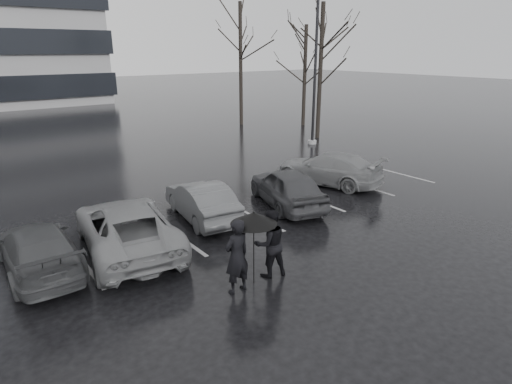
{
  "coord_description": "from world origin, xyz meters",
  "views": [
    {
      "loc": [
        -7.49,
        -9.18,
        5.39
      ],
      "look_at": [
        0.24,
        1.0,
        1.1
      ],
      "focal_mm": 30.0,
      "sensor_mm": 36.0,
      "label": 1
    }
  ],
  "objects_px": {
    "car_east": "(328,168)",
    "pedestrian_left": "(237,256)",
    "car_west_b": "(127,227)",
    "lamp_post": "(315,70)",
    "car_main": "(287,187)",
    "car_west_c": "(38,249)",
    "tree_east": "(320,73)",
    "pedestrian_right": "(270,243)",
    "tree_north": "(241,65)",
    "tree_ne": "(305,76)",
    "car_west_a": "(201,201)"
  },
  "relations": [
    {
      "from": "car_west_b",
      "to": "car_east",
      "type": "distance_m",
      "value": 9.1
    },
    {
      "from": "tree_east",
      "to": "pedestrian_right",
      "type": "bearing_deg",
      "value": -138.76
    },
    {
      "from": "car_west_a",
      "to": "car_west_b",
      "type": "xyz_separation_m",
      "value": [
        -2.84,
        -0.77,
        0.06
      ]
    },
    {
      "from": "car_west_b",
      "to": "tree_east",
      "type": "distance_m",
      "value": 18.07
    },
    {
      "from": "car_main",
      "to": "tree_east",
      "type": "distance_m",
      "value": 13.23
    },
    {
      "from": "car_west_a",
      "to": "car_west_c",
      "type": "relative_size",
      "value": 0.93
    },
    {
      "from": "tree_ne",
      "to": "pedestrian_right",
      "type": "bearing_deg",
      "value": -135.29
    },
    {
      "from": "car_main",
      "to": "car_west_a",
      "type": "distance_m",
      "value": 3.18
    },
    {
      "from": "car_west_c",
      "to": "lamp_post",
      "type": "distance_m",
      "value": 18.13
    },
    {
      "from": "pedestrian_left",
      "to": "car_west_b",
      "type": "bearing_deg",
      "value": -75.76
    },
    {
      "from": "tree_east",
      "to": "tree_ne",
      "type": "bearing_deg",
      "value": 57.99
    },
    {
      "from": "pedestrian_right",
      "to": "lamp_post",
      "type": "bearing_deg",
      "value": -124.55
    },
    {
      "from": "lamp_post",
      "to": "pedestrian_right",
      "type": "bearing_deg",
      "value": -138.12
    },
    {
      "from": "car_main",
      "to": "lamp_post",
      "type": "xyz_separation_m",
      "value": [
        8.19,
        7.08,
        3.57
      ]
    },
    {
      "from": "pedestrian_right",
      "to": "tree_north",
      "type": "distance_m",
      "value": 22.81
    },
    {
      "from": "car_west_b",
      "to": "lamp_post",
      "type": "height_order",
      "value": "lamp_post"
    },
    {
      "from": "car_west_a",
      "to": "pedestrian_left",
      "type": "bearing_deg",
      "value": 78.0
    },
    {
      "from": "pedestrian_left",
      "to": "tree_north",
      "type": "xyz_separation_m",
      "value": [
        13.55,
        18.94,
        3.34
      ]
    },
    {
      "from": "car_west_b",
      "to": "pedestrian_right",
      "type": "height_order",
      "value": "pedestrian_right"
    },
    {
      "from": "car_east",
      "to": "tree_ne",
      "type": "distance_m",
      "value": 14.83
    },
    {
      "from": "car_main",
      "to": "car_east",
      "type": "distance_m",
      "value": 3.26
    },
    {
      "from": "pedestrian_left",
      "to": "tree_ne",
      "type": "bearing_deg",
      "value": -140.48
    },
    {
      "from": "pedestrian_left",
      "to": "tree_east",
      "type": "relative_size",
      "value": 0.23
    },
    {
      "from": "lamp_post",
      "to": "car_west_a",
      "type": "bearing_deg",
      "value": -150.73
    },
    {
      "from": "car_west_b",
      "to": "tree_east",
      "type": "xyz_separation_m",
      "value": [
        15.73,
        8.26,
        3.31
      ]
    },
    {
      "from": "car_west_b",
      "to": "tree_ne",
      "type": "relative_size",
      "value": 0.71
    },
    {
      "from": "tree_ne",
      "to": "car_west_b",
      "type": "bearing_deg",
      "value": -146.07
    },
    {
      "from": "car_west_b",
      "to": "lamp_post",
      "type": "relative_size",
      "value": 0.53
    },
    {
      "from": "car_west_b",
      "to": "car_east",
      "type": "bearing_deg",
      "value": -164.65
    },
    {
      "from": "car_west_c",
      "to": "car_west_a",
      "type": "bearing_deg",
      "value": -172.52
    },
    {
      "from": "car_east",
      "to": "tree_east",
      "type": "bearing_deg",
      "value": -150.39
    },
    {
      "from": "car_west_c",
      "to": "lamp_post",
      "type": "xyz_separation_m",
      "value": [
        16.37,
        6.88,
        3.66
      ]
    },
    {
      "from": "car_west_c",
      "to": "pedestrian_left",
      "type": "xyz_separation_m",
      "value": [
        3.43,
        -3.89,
        0.31
      ]
    },
    {
      "from": "tree_ne",
      "to": "tree_north",
      "type": "distance_m",
      "value": 4.67
    },
    {
      "from": "lamp_post",
      "to": "car_west_b",
      "type": "bearing_deg",
      "value": -153.35
    },
    {
      "from": "car_west_a",
      "to": "car_west_c",
      "type": "xyz_separation_m",
      "value": [
        -5.09,
        -0.56,
        -0.03
      ]
    },
    {
      "from": "pedestrian_left",
      "to": "tree_east",
      "type": "bearing_deg",
      "value": -144.18
    },
    {
      "from": "car_west_b",
      "to": "pedestrian_right",
      "type": "xyz_separation_m",
      "value": [
        2.27,
        -3.54,
        0.18
      ]
    },
    {
      "from": "car_west_b",
      "to": "tree_north",
      "type": "relative_size",
      "value": 0.58
    },
    {
      "from": "tree_north",
      "to": "tree_east",
      "type": "bearing_deg",
      "value": -81.87
    },
    {
      "from": "car_east",
      "to": "pedestrian_left",
      "type": "height_order",
      "value": "pedestrian_left"
    },
    {
      "from": "lamp_post",
      "to": "tree_ne",
      "type": "bearing_deg",
      "value": 51.56
    },
    {
      "from": "car_west_c",
      "to": "pedestrian_left",
      "type": "relative_size",
      "value": 2.26
    },
    {
      "from": "car_main",
      "to": "car_west_b",
      "type": "distance_m",
      "value": 5.93
    },
    {
      "from": "pedestrian_left",
      "to": "car_main",
      "type": "bearing_deg",
      "value": -145.75
    },
    {
      "from": "pedestrian_right",
      "to": "lamp_post",
      "type": "distance_m",
      "value": 16.28
    },
    {
      "from": "car_main",
      "to": "pedestrian_left",
      "type": "relative_size",
      "value": 2.25
    },
    {
      "from": "pedestrian_left",
      "to": "lamp_post",
      "type": "height_order",
      "value": "lamp_post"
    },
    {
      "from": "pedestrian_left",
      "to": "tree_east",
      "type": "distance_m",
      "value": 19.07
    },
    {
      "from": "tree_east",
      "to": "lamp_post",
      "type": "bearing_deg",
      "value": -143.82
    }
  ]
}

